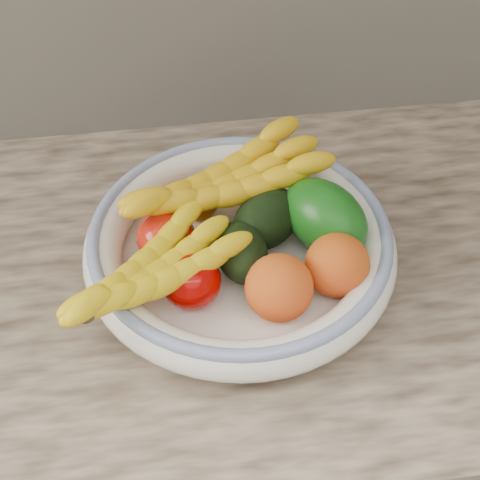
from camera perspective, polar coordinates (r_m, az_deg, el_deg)
name	(u,v)px	position (r m, az deg, el deg)	size (l,w,h in m)	color
kitchen_counter	(238,425)	(1.32, -0.16, -14.13)	(2.44, 0.66, 1.40)	brown
fruit_bowl	(240,246)	(0.92, 0.00, -0.49)	(0.39, 0.39, 0.08)	white
clementine_back_left	(197,200)	(0.97, -3.37, 3.11)	(0.06, 0.06, 0.05)	orange
clementine_back_right	(259,191)	(0.98, 1.47, 3.83)	(0.05, 0.05, 0.04)	#DE4904
tomato_left	(166,237)	(0.91, -5.76, 0.21)	(0.07, 0.07, 0.07)	red
tomato_near_left	(191,281)	(0.86, -3.80, -3.21)	(0.07, 0.07, 0.06)	#A40300
avocado_center	(242,252)	(0.89, 0.12, -0.95)	(0.06, 0.09, 0.06)	black
avocado_right	(267,219)	(0.93, 2.10, 1.63)	(0.07, 0.10, 0.07)	black
green_mango	(324,217)	(0.92, 6.57, 1.77)	(0.08, 0.12, 0.09)	#0E4D0E
peach_front	(279,288)	(0.85, 3.06, -3.71)	(0.08, 0.08, 0.08)	orange
peach_right	(337,265)	(0.88, 7.55, -1.94)	(0.08, 0.08, 0.08)	orange
banana_bunch_back	(224,188)	(0.93, -1.29, 4.07)	(0.29, 0.11, 0.08)	yellow
banana_bunch_front	(152,277)	(0.84, -6.87, -2.85)	(0.26, 0.10, 0.07)	yellow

